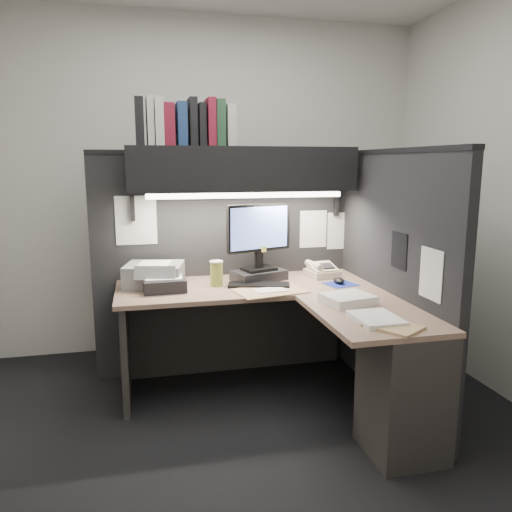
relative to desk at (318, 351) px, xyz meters
name	(u,v)px	position (x,y,z in m)	size (l,w,h in m)	color
floor	(248,428)	(-0.43, 0.00, -0.44)	(3.50, 3.50, 0.00)	black
wall_back	(209,187)	(-0.43, 1.50, 0.91)	(3.50, 0.04, 2.70)	silver
wall_front	(373,239)	(-0.43, -1.50, 0.91)	(3.50, 0.04, 2.70)	silver
partition_back	(225,265)	(-0.40, 0.93, 0.36)	(1.90, 0.06, 1.60)	black
partition_right	(392,281)	(0.55, 0.18, 0.36)	(0.06, 1.50, 1.60)	black
desk	(318,351)	(0.00, 0.00, 0.00)	(1.70, 1.53, 0.73)	#9B7862
overhead_shelf	(242,169)	(-0.30, 0.75, 1.06)	(1.55, 0.34, 0.30)	black
task_light_tube	(247,195)	(-0.30, 0.61, 0.89)	(0.04, 0.04, 1.32)	white
monitor	(259,250)	(-0.20, 0.68, 0.50)	(0.48, 0.32, 0.54)	black
keyboard	(259,285)	(-0.24, 0.50, 0.30)	(0.41, 0.14, 0.02)	black
mousepad	(340,284)	(0.31, 0.43, 0.29)	(0.19, 0.18, 0.00)	navy
mouse	(339,281)	(0.30, 0.44, 0.31)	(0.07, 0.10, 0.04)	black
telephone	(322,271)	(0.27, 0.68, 0.33)	(0.20, 0.21, 0.08)	beige
coffee_cup	(217,274)	(-0.51, 0.59, 0.37)	(0.09, 0.09, 0.16)	#9FAA44
printer	(154,275)	(-0.92, 0.68, 0.36)	(0.37, 0.31, 0.15)	gray
notebook_stack	(164,285)	(-0.87, 0.53, 0.33)	(0.27, 0.22, 0.08)	black
open_folder	(270,291)	(-0.20, 0.35, 0.29)	(0.44, 0.29, 0.01)	tan
paper_stack_a	(348,299)	(0.17, -0.01, 0.31)	(0.27, 0.23, 0.05)	white
paper_stack_b	(376,319)	(0.18, -0.37, 0.30)	(0.22, 0.28, 0.03)	white
manila_stack	(393,327)	(0.21, -0.48, 0.29)	(0.20, 0.26, 0.01)	tan
binder_row	(185,124)	(-0.68, 0.76, 1.35)	(0.65, 0.25, 0.31)	black
pinned_papers	(291,236)	(0.00, 0.56, 0.61)	(1.76, 1.31, 0.51)	white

